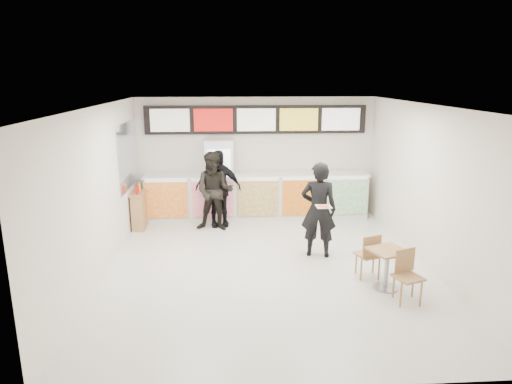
{
  "coord_description": "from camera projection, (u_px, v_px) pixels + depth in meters",
  "views": [
    {
      "loc": [
        -0.73,
        -7.98,
        3.5
      ],
      "look_at": [
        -0.15,
        1.2,
        1.15
      ],
      "focal_mm": 32.0,
      "sensor_mm": 36.0,
      "label": 1
    }
  ],
  "objects": [
    {
      "name": "wall_back",
      "position": [
        256.0,
        157.0,
        11.64
      ],
      "size": [
        6.0,
        0.0,
        6.0
      ],
      "primitive_type": "plane",
      "rotation": [
        1.57,
        0.0,
        0.0
      ],
      "color": "silver",
      "rests_on": "floor"
    },
    {
      "name": "customer_left",
      "position": [
        215.0,
        191.0,
        10.49
      ],
      "size": [
        0.98,
        0.81,
        1.84
      ],
      "primitive_type": "imported",
      "rotation": [
        0.0,
        0.0,
        -0.14
      ],
      "color": "black",
      "rests_on": "floor"
    },
    {
      "name": "drinks_fridge",
      "position": [
        219.0,
        180.0,
        11.33
      ],
      "size": [
        0.7,
        0.67,
        2.0
      ],
      "color": "white",
      "rests_on": "floor"
    },
    {
      "name": "ceiling",
      "position": [
        269.0,
        106.0,
        7.89
      ],
      "size": [
        7.0,
        7.0,
        0.0
      ],
      "primitive_type": "plane",
      "rotation": [
        3.14,
        0.0,
        0.0
      ],
      "color": "white",
      "rests_on": "wall_back"
    },
    {
      "name": "floor",
      "position": [
        268.0,
        266.0,
        8.63
      ],
      "size": [
        7.0,
        7.0,
        0.0
      ],
      "primitive_type": "plane",
      "color": "beige",
      "rests_on": "ground"
    },
    {
      "name": "customer_mid",
      "position": [
        218.0,
        188.0,
        10.79
      ],
      "size": [
        1.12,
        0.56,
        1.84
      ],
      "primitive_type": "imported",
      "rotation": [
        0.0,
        0.0,
        0.11
      ],
      "color": "black",
      "rests_on": "floor"
    },
    {
      "name": "condiment_ledge",
      "position": [
        140.0,
        209.0,
        10.78
      ],
      "size": [
        0.31,
        0.77,
        1.03
      ],
      "color": "#A5754B",
      "rests_on": "floor"
    },
    {
      "name": "service_counter",
      "position": [
        257.0,
        196.0,
        11.48
      ],
      "size": [
        5.56,
        0.77,
        1.14
      ],
      "color": "silver",
      "rests_on": "floor"
    },
    {
      "name": "cafe_table",
      "position": [
        387.0,
        262.0,
        7.62
      ],
      "size": [
        0.85,
        1.47,
        0.83
      ],
      "rotation": [
        0.0,
        0.0,
        0.34
      ],
      "color": "#A5754B",
      "rests_on": "floor"
    },
    {
      "name": "customer_main",
      "position": [
        319.0,
        210.0,
        8.94
      ],
      "size": [
        0.78,
        0.6,
        1.91
      ],
      "primitive_type": "imported",
      "rotation": [
        0.0,
        0.0,
        2.92
      ],
      "color": "black",
      "rests_on": "floor"
    },
    {
      "name": "wall_left",
      "position": [
        100.0,
        192.0,
        8.07
      ],
      "size": [
        0.0,
        7.0,
        7.0
      ],
      "primitive_type": "plane",
      "rotation": [
        1.57,
        0.0,
        1.57
      ],
      "color": "silver",
      "rests_on": "floor"
    },
    {
      "name": "pizza_slice",
      "position": [
        324.0,
        206.0,
        8.45
      ],
      "size": [
        0.36,
        0.36,
        0.02
      ],
      "color": "beige",
      "rests_on": "customer_main"
    },
    {
      "name": "mirror_panel",
      "position": [
        128.0,
        155.0,
        10.38
      ],
      "size": [
        0.01,
        2.0,
        1.5
      ],
      "primitive_type": "cube",
      "color": "#B2B7BF",
      "rests_on": "wall_left"
    },
    {
      "name": "menu_board",
      "position": [
        256.0,
        120.0,
        11.32
      ],
      "size": [
        5.5,
        0.14,
        0.7
      ],
      "color": "black",
      "rests_on": "wall_back"
    },
    {
      "name": "wall_right",
      "position": [
        429.0,
        187.0,
        8.44
      ],
      "size": [
        0.0,
        7.0,
        7.0
      ],
      "primitive_type": "plane",
      "rotation": [
        1.57,
        0.0,
        -1.57
      ],
      "color": "silver",
      "rests_on": "floor"
    }
  ]
}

